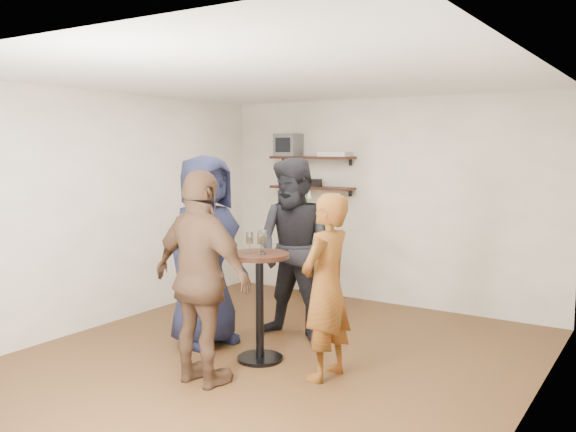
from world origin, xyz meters
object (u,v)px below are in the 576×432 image
object	(u,v)px
side_table	(305,262)
person_dark	(296,250)
person_navy	(206,251)
radio	(313,183)
dvd_deck	(335,154)
drinks_table	(260,292)
crt_monitor	(289,145)
person_brown	(202,278)
person_plaid	(326,287)

from	to	relation	value
side_table	person_dark	bearing A→B (deg)	-61.88
person_navy	radio	bearing A→B (deg)	11.35
dvd_deck	drinks_table	bearing A→B (deg)	-77.38
radio	person_dark	bearing A→B (deg)	-64.65
person_dark	radio	bearing A→B (deg)	111.10
dvd_deck	person_navy	distance (m)	2.57
side_table	person_navy	world-z (taller)	person_navy
drinks_table	side_table	bearing A→B (deg)	111.28
crt_monitor	dvd_deck	world-z (taller)	crt_monitor
radio	person_brown	distance (m)	3.37
person_navy	person_brown	size ratio (longest dim) A/B	1.06
person_brown	person_plaid	bearing A→B (deg)	-133.92
dvd_deck	person_plaid	world-z (taller)	dvd_deck
person_dark	drinks_table	bearing A→B (deg)	-90.00
person_dark	person_brown	world-z (taller)	person_dark
person_brown	person_dark	bearing A→B (deg)	-85.00
dvd_deck	person_navy	size ratio (longest dim) A/B	0.21
radio	person_plaid	distance (m)	3.09
person_plaid	person_dark	world-z (taller)	person_dark
crt_monitor	person_navy	bearing A→B (deg)	-77.16
drinks_table	person_navy	xyz separation A→B (m)	(-0.72, 0.09, 0.30)
radio	person_plaid	size ratio (longest dim) A/B	0.14
dvd_deck	person_dark	xyz separation A→B (m)	(0.50, -1.76, -0.96)
side_table	person_plaid	xyz separation A→B (m)	(1.63, -2.35, 0.33)
person_navy	person_brown	bearing A→B (deg)	-134.16
person_brown	radio	bearing A→B (deg)	-70.03
dvd_deck	person_navy	world-z (taller)	dvd_deck
side_table	person_navy	size ratio (longest dim) A/B	0.29
dvd_deck	person_brown	distance (m)	3.39
person_dark	person_brown	xyz separation A→B (m)	(-0.02, -1.45, -0.04)
person_plaid	person_brown	xyz separation A→B (m)	(-0.80, -0.68, 0.10)
crt_monitor	drinks_table	xyz separation A→B (m)	(1.27, -2.48, -1.36)
drinks_table	person_navy	world-z (taller)	person_navy
person_plaid	dvd_deck	bearing A→B (deg)	-149.49
side_table	person_brown	size ratio (longest dim) A/B	0.31
drinks_table	person_brown	world-z (taller)	person_brown
person_plaid	drinks_table	bearing A→B (deg)	-90.00
crt_monitor	side_table	size ratio (longest dim) A/B	0.57
crt_monitor	side_table	distance (m)	1.60
drinks_table	person_brown	size ratio (longest dim) A/B	0.56
drinks_table	radio	bearing A→B (deg)	109.64
radio	person_brown	world-z (taller)	person_brown
person_dark	person_navy	xyz separation A→B (m)	(-0.67, -0.63, 0.01)
drinks_table	person_dark	bearing A→B (deg)	94.25
person_dark	person_brown	bearing A→B (deg)	-95.00
radio	person_brown	size ratio (longest dim) A/B	0.12
crt_monitor	radio	distance (m)	0.63
crt_monitor	radio	xyz separation A→B (m)	(0.38, 0.00, -0.50)
person_plaid	person_navy	bearing A→B (deg)	-91.92
crt_monitor	person_dark	bearing A→B (deg)	-55.36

